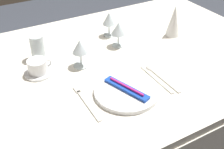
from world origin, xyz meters
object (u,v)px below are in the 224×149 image
at_px(dinner_knife, 157,80).
at_px(drink_tumbler, 38,49).
at_px(toothbrush_package, 126,88).
at_px(wine_glass_centre, 118,30).
at_px(spoon_soup, 158,75).
at_px(dinner_plate, 126,92).
at_px(coffee_cup_left, 38,66).
at_px(wine_glass_right, 109,20).
at_px(fork_outer, 85,101).
at_px(wine_glass_left, 80,48).
at_px(napkin_folded, 174,21).

height_order(dinner_knife, drink_tumbler, drink_tumbler).
relative_size(toothbrush_package, wine_glass_centre, 1.60).
relative_size(spoon_soup, drink_tumbler, 1.91).
xyz_separation_m(dinner_plate, toothbrush_package, (0.00, 0.00, 0.02)).
xyz_separation_m(coffee_cup_left, drink_tumbler, (0.04, 0.13, 0.01)).
distance_m(dinner_knife, wine_glass_right, 0.48).
bearing_deg(fork_outer, toothbrush_package, -11.02).
bearing_deg(wine_glass_left, coffee_cup_left, 169.84).
bearing_deg(spoon_soup, wine_glass_right, 90.79).
distance_m(dinner_plate, drink_tumbler, 0.50).
height_order(spoon_soup, wine_glass_centre, wine_glass_centre).
xyz_separation_m(wine_glass_left, drink_tumbler, (-0.15, 0.16, -0.04)).
distance_m(toothbrush_package, napkin_folded, 0.59).
bearing_deg(wine_glass_left, napkin_folded, 3.71).
bearing_deg(dinner_knife, spoon_soup, 44.57).
bearing_deg(toothbrush_package, wine_glass_left, 105.62).
relative_size(dinner_plate, drink_tumbler, 2.19).
distance_m(toothbrush_package, wine_glass_right, 0.52).
relative_size(dinner_knife, drink_tumbler, 1.88).
bearing_deg(drink_tumbler, wine_glass_centre, -11.57).
height_order(wine_glass_left, wine_glass_right, wine_glass_right).
distance_m(dinner_plate, fork_outer, 0.17).
xyz_separation_m(spoon_soup, wine_glass_right, (-0.01, 0.45, 0.09)).
xyz_separation_m(toothbrush_package, wine_glass_left, (-0.08, 0.28, 0.07)).
xyz_separation_m(spoon_soup, wine_glass_centre, (-0.02, 0.32, 0.09)).
distance_m(fork_outer, spoon_soup, 0.36).
bearing_deg(wine_glass_right, dinner_knife, -92.26).
height_order(dinner_knife, coffee_cup_left, coffee_cup_left).
distance_m(spoon_soup, napkin_folded, 0.42).
relative_size(coffee_cup_left, wine_glass_centre, 0.83).
bearing_deg(spoon_soup, toothbrush_package, -169.29).
distance_m(dinner_plate, wine_glass_right, 0.52).
distance_m(coffee_cup_left, wine_glass_centre, 0.44).
relative_size(dinner_knife, napkin_folded, 1.30).
bearing_deg(wine_glass_right, napkin_folded, -28.82).
bearing_deg(dinner_plate, coffee_cup_left, 130.87).
bearing_deg(dinner_knife, coffee_cup_left, 145.40).
xyz_separation_m(fork_outer, napkin_folded, (0.66, 0.28, 0.08)).
xyz_separation_m(dinner_knife, wine_glass_left, (-0.24, 0.26, 0.09)).
relative_size(toothbrush_package, napkin_folded, 1.20).
distance_m(dinner_knife, drink_tumbler, 0.58).
height_order(dinner_knife, wine_glass_right, wine_glass_right).
height_order(dinner_knife, wine_glass_centre, wine_glass_centre).
height_order(wine_glass_right, drink_tumbler, wine_glass_right).
height_order(dinner_plate, wine_glass_right, wine_glass_right).
xyz_separation_m(toothbrush_package, wine_glass_centre, (0.17, 0.36, 0.07)).
xyz_separation_m(toothbrush_package, drink_tumbler, (-0.23, 0.44, 0.03)).
xyz_separation_m(coffee_cup_left, wine_glass_right, (0.45, 0.17, 0.05)).
bearing_deg(napkin_folded, wine_glass_right, 151.18).
distance_m(wine_glass_left, drink_tumbler, 0.23).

